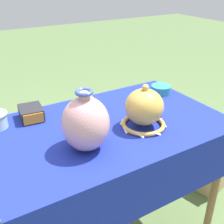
% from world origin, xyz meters
% --- Properties ---
extents(display_table, '(1.19, 0.75, 0.75)m').
position_xyz_m(display_table, '(0.00, -0.02, 0.67)').
color(display_table, olive).
rests_on(display_table, ground_plane).
extents(vase_tall_bulbous, '(0.21, 0.21, 0.27)m').
position_xyz_m(vase_tall_bulbous, '(-0.19, -0.14, 0.88)').
color(vase_tall_bulbous, '#D19399').
rests_on(vase_tall_bulbous, display_table).
extents(vase_dome_bell, '(0.23, 0.23, 0.23)m').
position_xyz_m(vase_dome_bell, '(0.14, -0.11, 0.85)').
color(vase_dome_bell, gold).
rests_on(vase_dome_bell, display_table).
extents(mosaic_tile_box, '(0.13, 0.16, 0.07)m').
position_xyz_m(mosaic_tile_box, '(-0.32, 0.25, 0.79)').
color(mosaic_tile_box, '#232328').
rests_on(mosaic_tile_box, display_table).
extents(pot_squat_teal, '(0.12, 0.12, 0.05)m').
position_xyz_m(pot_squat_teal, '(0.49, 0.17, 0.78)').
color(pot_squat_teal, teal).
rests_on(pot_squat_teal, display_table).
extents(jar_round_terracotta, '(0.09, 0.09, 0.13)m').
position_xyz_m(jar_round_terracotta, '(-0.04, 0.16, 0.81)').
color(jar_round_terracotta, '#BC6642').
rests_on(jar_round_terracotta, display_table).
extents(wooden_crate, '(0.37, 0.33, 0.24)m').
position_xyz_m(wooden_crate, '(0.86, -0.01, 0.13)').
color(wooden_crate, tan).
rests_on(wooden_crate, ground_plane).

